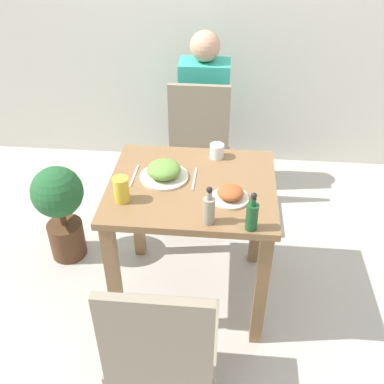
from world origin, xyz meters
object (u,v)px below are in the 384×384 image
object	(u,v)px
juice_glass	(121,189)
person_figure	(204,115)
drink_cup	(217,151)
food_plate	(164,171)
chair_far	(197,149)
side_plate	(230,194)
sauce_bottle	(209,209)
chair_near	(162,345)
potted_plant_left	(60,206)
condiment_bottle	(252,215)

from	to	relation	value
juice_glass	person_figure	size ratio (longest dim) A/B	0.10
drink_cup	person_figure	size ratio (longest dim) A/B	0.06
food_plate	juice_glass	world-z (taller)	juice_glass
person_figure	chair_far	bearing A→B (deg)	-92.59
side_plate	sauce_bottle	world-z (taller)	sauce_bottle
chair_near	potted_plant_left	bearing A→B (deg)	-52.42
sauce_bottle	person_figure	distance (m)	1.43
sauce_bottle	chair_far	bearing A→B (deg)	97.27
chair_near	condiment_bottle	xyz separation A→B (m)	(0.32, 0.44, 0.31)
juice_glass	condiment_bottle	distance (m)	0.60
chair_near	juice_glass	bearing A→B (deg)	-65.86
food_plate	person_figure	bearing A→B (deg)	83.40
juice_glass	condiment_bottle	size ratio (longest dim) A/B	0.66
food_plate	drink_cup	world-z (taller)	food_plate
sauce_bottle	potted_plant_left	bearing A→B (deg)	149.78
chair_near	food_plate	size ratio (longest dim) A/B	3.79
potted_plant_left	drink_cup	bearing A→B (deg)	0.89
chair_near	chair_far	xyz separation A→B (m)	(0.01, 1.49, 0.00)
food_plate	condiment_bottle	world-z (taller)	condiment_bottle
food_plate	drink_cup	size ratio (longest dim) A/B	3.18
food_plate	person_figure	size ratio (longest dim) A/B	0.21
chair_near	drink_cup	bearing A→B (deg)	-98.69
drink_cup	person_figure	xyz separation A→B (m)	(-0.12, 0.86, -0.22)
condiment_bottle	person_figure	size ratio (longest dim) A/B	0.16
chair_far	food_plate	distance (m)	0.77
side_plate	potted_plant_left	world-z (taller)	side_plate
food_plate	side_plate	size ratio (longest dim) A/B	1.37
chair_far	potted_plant_left	world-z (taller)	chair_far
food_plate	drink_cup	bearing A→B (deg)	41.10
sauce_bottle	potted_plant_left	xyz separation A→B (m)	(-0.90, 0.53, -0.45)
chair_near	chair_far	world-z (taller)	same
chair_near	condiment_bottle	distance (m)	0.63
food_plate	side_plate	world-z (taller)	food_plate
side_plate	juice_glass	world-z (taller)	juice_glass
sauce_bottle	condiment_bottle	xyz separation A→B (m)	(0.18, -0.03, 0.00)
side_plate	drink_cup	distance (m)	0.37
juice_glass	person_figure	xyz separation A→B (m)	(0.29, 1.28, -0.24)
juice_glass	sauce_bottle	size ratio (longest dim) A/B	0.66
chair_far	side_plate	xyz separation A→B (m)	(0.22, -0.86, 0.27)
side_plate	person_figure	world-z (taller)	person_figure
food_plate	chair_near	bearing A→B (deg)	-83.04
juice_glass	drink_cup	bearing A→B (deg)	45.42
side_plate	drink_cup	xyz separation A→B (m)	(-0.08, 0.37, 0.01)
chair_near	sauce_bottle	bearing A→B (deg)	-107.25
food_plate	condiment_bottle	xyz separation A→B (m)	(0.42, -0.35, 0.03)
chair_near	condiment_bottle	size ratio (longest dim) A/B	4.95
person_figure	condiment_bottle	bearing A→B (deg)	-78.27
condiment_bottle	potted_plant_left	xyz separation A→B (m)	(-1.09, 0.55, -0.45)
side_plate	sauce_bottle	bearing A→B (deg)	-117.01
potted_plant_left	side_plate	bearing A→B (deg)	-19.52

